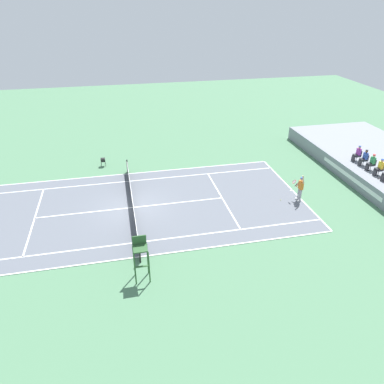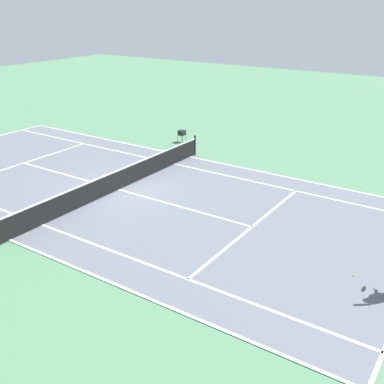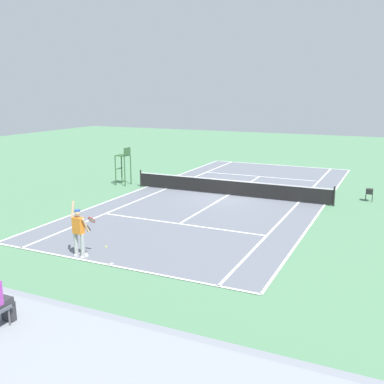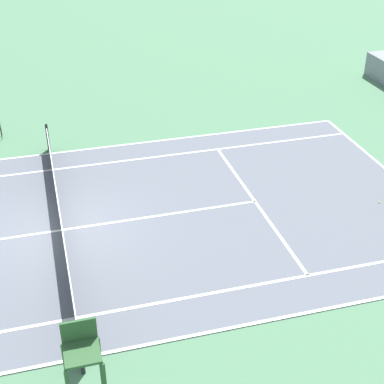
{
  "view_description": "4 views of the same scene",
  "coord_description": "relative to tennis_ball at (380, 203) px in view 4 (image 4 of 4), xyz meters",
  "views": [
    {
      "loc": [
        21.8,
        -0.53,
        12.87
      ],
      "look_at": [
        0.43,
        4.08,
        1.0
      ],
      "focal_mm": 33.89,
      "sensor_mm": 36.0,
      "label": 1
    },
    {
      "loc": [
        13.66,
        12.93,
        7.56
      ],
      "look_at": [
        0.43,
        4.08,
        1.0
      ],
      "focal_mm": 43.4,
      "sensor_mm": 36.0,
      "label": 2
    },
    {
      "loc": [
        -8.85,
        24.01,
        5.98
      ],
      "look_at": [
        0.43,
        4.08,
        1.0
      ],
      "focal_mm": 41.95,
      "sensor_mm": 36.0,
      "label": 3
    },
    {
      "loc": [
        15.61,
        -0.14,
        10.25
      ],
      "look_at": [
        0.43,
        4.08,
        1.0
      ],
      "focal_mm": 54.82,
      "sensor_mm": 36.0,
      "label": 4
    }
  ],
  "objects": [
    {
      "name": "umpire_chair",
      "position": [
        5.98,
        -10.39,
        1.52
      ],
      "size": [
        0.77,
        0.77,
        2.44
      ],
      "color": "#2D562D",
      "rests_on": "ground"
    },
    {
      "name": "court",
      "position": [
        -1.21,
        -10.39,
        -0.02
      ],
      "size": [
        11.08,
        23.88,
        0.03
      ],
      "color": "slate",
      "rests_on": "ground"
    },
    {
      "name": "tennis_ball",
      "position": [
        0.0,
        0.0,
        0.0
      ],
      "size": [
        0.07,
        0.07,
        0.07
      ],
      "primitive_type": "sphere",
      "color": "#D1E533",
      "rests_on": "ground"
    },
    {
      "name": "net",
      "position": [
        -1.21,
        -10.39,
        0.49
      ],
      "size": [
        11.98,
        0.1,
        1.07
      ],
      "color": "black",
      "rests_on": "ground"
    },
    {
      "name": "ground_plane",
      "position": [
        -1.21,
        -10.39,
        -0.03
      ],
      "size": [
        80.0,
        80.0,
        0.0
      ],
      "primitive_type": "plane",
      "color": "#4C7A56"
    }
  ]
}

